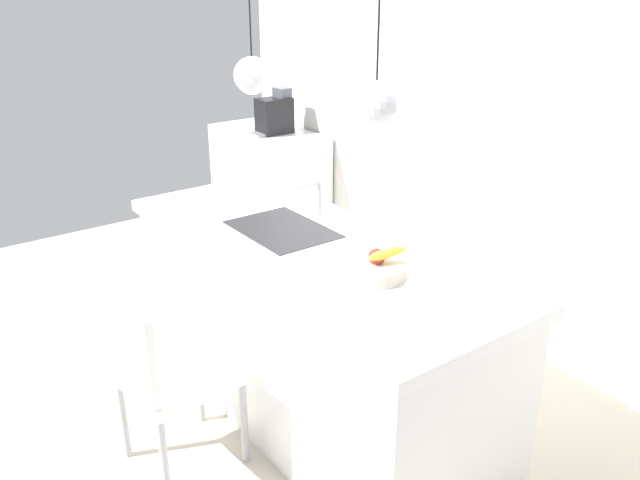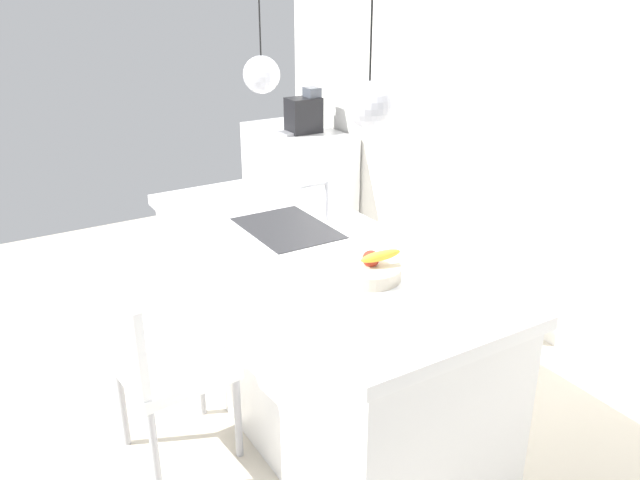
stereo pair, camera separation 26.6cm
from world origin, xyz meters
TOP-DOWN VIEW (x-y plane):
  - floor at (0.00, 0.00)m, footprint 6.60×6.60m
  - back_wall at (0.00, 1.65)m, footprint 6.00×0.10m
  - kitchen_island at (0.00, 0.00)m, footprint 2.28×0.91m
  - sink_basin at (-0.23, 0.00)m, footprint 0.56×0.40m
  - faucet at (-0.23, 0.21)m, footprint 0.02×0.17m
  - fruit_bowl at (0.48, 0.02)m, footprint 0.29×0.29m
  - side_counter at (-2.40, 1.28)m, footprint 1.10×0.60m
  - coffee_machine at (-2.29, 1.28)m, footprint 0.20×0.35m
  - chair_near at (0.01, -0.80)m, footprint 0.49×0.51m
  - pendant_light_left at (-0.47, 0.00)m, footprint 0.19×0.19m
  - pendant_light_right at (0.47, 0.00)m, footprint 0.19×0.19m

SIDE VIEW (x-z plane):
  - floor at x=0.00m, z-range 0.00..0.00m
  - side_counter at x=-2.40m, z-range 0.00..0.88m
  - kitchen_island at x=0.00m, z-range 0.00..0.95m
  - chair_near at x=0.01m, z-range 0.06..0.99m
  - sink_basin at x=-0.23m, z-range 0.93..0.95m
  - fruit_bowl at x=0.48m, z-range 0.91..1.05m
  - coffee_machine at x=-2.29m, z-range 0.85..1.23m
  - faucet at x=-0.23m, z-range 0.98..1.20m
  - back_wall at x=0.00m, z-range 0.00..2.60m
  - pendant_light_left at x=-0.47m, z-range 1.30..2.09m
  - pendant_light_right at x=0.47m, z-range 1.30..2.09m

